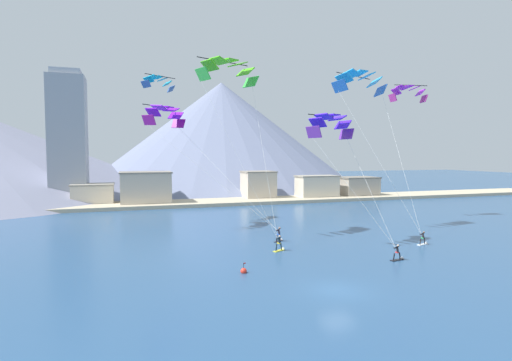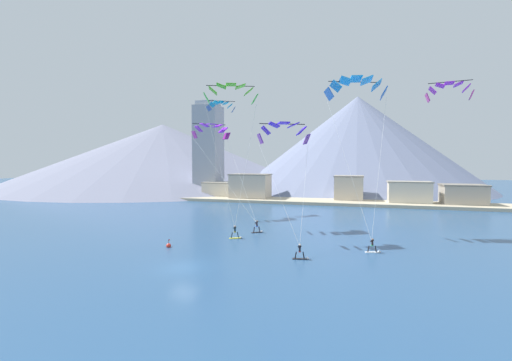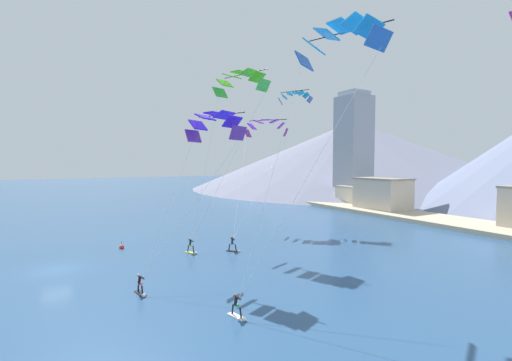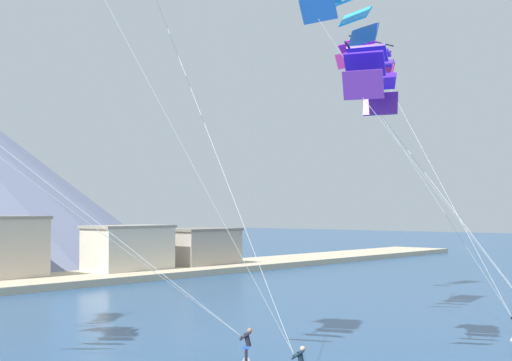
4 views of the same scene
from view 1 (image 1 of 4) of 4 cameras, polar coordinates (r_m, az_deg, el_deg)
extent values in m
plane|color=navy|center=(31.80, 11.51, -15.11)|extent=(400.00, 400.00, 0.00)
cube|color=yellow|center=(43.15, 3.27, -9.97)|extent=(1.48, 1.07, 0.07)
cylinder|color=#14232D|center=(42.76, 2.92, -9.54)|extent=(0.28, 0.23, 0.74)
cylinder|color=#14232D|center=(43.35, 3.62, -9.36)|extent=(0.28, 0.23, 0.74)
cube|color=yellow|center=(42.96, 3.27, -8.92)|extent=(0.36, 0.39, 0.12)
cylinder|color=#14232D|center=(42.86, 3.33, -8.49)|extent=(0.35, 0.40, 0.63)
cylinder|color=#14232D|center=(42.80, 3.12, -8.27)|extent=(0.33, 0.51, 0.41)
cylinder|color=#14232D|center=(42.98, 3.33, -8.22)|extent=(0.33, 0.51, 0.41)
cylinder|color=black|center=(43.01, 3.04, -8.25)|extent=(0.47, 0.27, 0.03)
sphere|color=tan|center=(42.73, 3.41, -7.97)|extent=(0.23, 0.23, 0.23)
cone|color=white|center=(43.78, 4.02, -9.69)|extent=(0.43, 0.46, 0.36)
cube|color=white|center=(49.69, 22.67, -8.43)|extent=(1.50, 0.80, 0.07)
cylinder|color=black|center=(49.30, 22.42, -8.08)|extent=(0.25, 0.17, 0.68)
cylinder|color=black|center=(49.94, 22.94, -7.94)|extent=(0.25, 0.17, 0.68)
cube|color=#33B266|center=(49.54, 22.69, -7.59)|extent=(0.28, 0.33, 0.12)
cylinder|color=black|center=(49.45, 22.76, -7.24)|extent=(0.28, 0.36, 0.58)
cylinder|color=black|center=(49.39, 22.59, -7.06)|extent=(0.20, 0.49, 0.37)
cylinder|color=black|center=(49.57, 22.74, -7.02)|extent=(0.20, 0.49, 0.37)
cylinder|color=black|center=(49.58, 22.49, -7.05)|extent=(0.51, 0.17, 0.03)
sphere|color=brown|center=(49.34, 22.85, -6.83)|extent=(0.21, 0.21, 0.21)
cone|color=white|center=(50.39, 23.24, -8.20)|extent=(0.38, 0.43, 0.36)
cube|color=black|center=(41.71, 19.47, -10.65)|extent=(1.50, 0.69, 0.07)
cylinder|color=black|center=(41.34, 19.11, -10.25)|extent=(0.24, 0.15, 0.68)
cylinder|color=black|center=(41.91, 19.85, -10.07)|extent=(0.24, 0.15, 0.68)
cube|color=red|center=(41.54, 19.49, -9.65)|extent=(0.27, 0.32, 0.12)
cylinder|color=black|center=(41.44, 19.55, -9.24)|extent=(0.25, 0.33, 0.57)
cylinder|color=black|center=(41.39, 19.35, -9.02)|extent=(0.16, 0.50, 0.38)
cylinder|color=black|center=(41.55, 19.55, -8.98)|extent=(0.16, 0.50, 0.38)
cylinder|color=black|center=(41.59, 19.26, -9.00)|extent=(0.52, 0.13, 0.03)
sphere|color=beige|center=(41.31, 19.63, -8.75)|extent=(0.21, 0.21, 0.21)
cone|color=white|center=(42.33, 20.28, -10.37)|extent=(0.36, 0.41, 0.36)
cube|color=black|center=(47.66, 3.21, -8.66)|extent=(1.37, 1.28, 0.07)
cylinder|color=#231E28|center=(47.24, 2.99, -8.26)|extent=(0.27, 0.26, 0.76)
cylinder|color=#231E28|center=(47.92, 3.44, -8.09)|extent=(0.27, 0.26, 0.76)
cube|color=blue|center=(47.49, 3.22, -7.68)|extent=(0.39, 0.40, 0.12)
cylinder|color=#231E28|center=(47.40, 3.29, -7.28)|extent=(0.41, 0.42, 0.65)
cylinder|color=#231E28|center=(47.30, 3.11, -7.08)|extent=(0.43, 0.47, 0.42)
cylinder|color=#231E28|center=(47.52, 3.25, -7.03)|extent=(0.43, 0.47, 0.42)
cylinder|color=black|center=(47.50, 2.99, -7.07)|extent=(0.41, 0.37, 0.03)
sphere|color=#9E7051|center=(47.28, 3.39, -6.80)|extent=(0.23, 0.23, 0.23)
cone|color=white|center=(48.41, 3.70, -8.39)|extent=(0.46, 0.47, 0.36)
cube|color=green|center=(47.24, -7.61, 14.83)|extent=(1.60, 2.36, 1.40)
cube|color=#4EC918|center=(47.95, -6.63, 16.02)|extent=(1.96, 2.50, 1.12)
cube|color=#4EC918|center=(48.80, -5.36, 16.67)|extent=(2.19, 2.59, 0.70)
cube|color=#4EC918|center=(49.69, -3.98, 16.74)|extent=(2.26, 2.60, 0.20)
cube|color=#4EC918|center=(50.51, -2.65, 16.24)|extent=(2.23, 2.57, 0.70)
cube|color=#4EC918|center=(51.16, -1.53, 15.25)|extent=(2.05, 2.47, 1.12)
cube|color=green|center=(51.58, -0.75, 13.91)|extent=(1.73, 2.31, 1.40)
cylinder|color=black|center=(50.46, -4.69, 16.58)|extent=(6.96, 2.85, 0.10)
cylinder|color=silver|center=(43.93, -2.63, 3.43)|extent=(7.02, 6.21, 17.40)
cylinder|color=silver|center=(46.50, 1.13, 3.44)|extent=(0.21, 9.37, 17.40)
cube|color=blue|center=(53.87, 11.86, 13.05)|extent=(1.58, 2.14, 1.58)
cube|color=#24A8F1|center=(54.83, 12.48, 14.04)|extent=(1.87, 2.23, 1.39)
cube|color=#24A8F1|center=(55.90, 13.39, 14.58)|extent=(1.97, 2.30, 1.02)
cube|color=#24A8F1|center=(56.94, 14.47, 14.61)|extent=(1.89, 2.33, 0.53)
cube|color=#24A8F1|center=(57.84, 15.57, 14.17)|extent=(1.70, 2.33, 1.02)
cube|color=#24A8F1|center=(58.48, 16.56, 13.32)|extent=(1.35, 2.30, 1.39)
cube|color=blue|center=(58.81, 17.35, 12.16)|extent=(0.88, 2.24, 1.58)
cylinder|color=black|center=(57.57, 13.81, 14.31)|extent=(6.96, 2.96, 0.10)
cylinder|color=silver|center=(50.56, 16.93, 3.07)|extent=(5.79, 9.02, 17.20)
cylinder|color=silver|center=(53.46, 19.88, 3.03)|extent=(2.01, 10.53, 17.20)
cube|color=#6C2DA1|center=(42.75, 8.24, 6.86)|extent=(1.28, 1.84, 1.25)
cube|color=#421AF1|center=(43.35, 8.81, 8.17)|extent=(1.64, 2.00, 1.03)
cube|color=#421AF1|center=(44.20, 9.65, 8.97)|extent=(1.85, 2.11, 0.65)
cube|color=#421AF1|center=(45.17, 10.61, 9.15)|extent=(1.88, 2.13, 0.16)
cube|color=#421AF1|center=(46.10, 11.54, 8.72)|extent=(1.82, 2.11, 0.65)
cube|color=#421AF1|center=(46.85, 12.30, 7.79)|extent=(1.58, 2.02, 1.03)
cube|color=#6C2DA1|center=(47.31, 12.79, 6.49)|extent=(1.21, 1.87, 1.25)
cylinder|color=black|center=(45.66, 9.81, 9.07)|extent=(5.32, 2.57, 0.10)
cylinder|color=silver|center=(41.52, 13.60, -1.38)|extent=(6.07, 6.01, 10.80)
cylinder|color=silver|center=(44.07, 15.87, -1.13)|extent=(0.45, 8.47, 10.80)
cube|color=#8C1587|center=(52.92, -15.06, 8.34)|extent=(1.76, 1.91, 1.34)
cube|color=#8012E6|center=(53.52, -14.49, 9.43)|extent=(2.06, 2.17, 1.13)
cube|color=#8012E6|center=(54.38, -13.70, 10.09)|extent=(2.26, 2.31, 0.76)
cube|color=#8012E6|center=(55.37, -12.85, 10.24)|extent=(2.34, 2.32, 0.28)
cube|color=#8012E6|center=(56.34, -12.05, 9.88)|extent=(2.33, 2.24, 0.76)
cube|color=#8012E6|center=(57.15, -11.41, 9.09)|extent=(2.20, 2.02, 1.13)
cube|color=#8C1587|center=(57.70, -11.02, 8.00)|extent=(1.95, 1.71, 1.34)
cylinder|color=black|center=(55.92, -13.56, 10.23)|extent=(4.73, 4.20, 0.10)
cylinder|color=silver|center=(49.08, -6.60, 0.71)|extent=(14.15, 8.99, 12.68)
cylinder|color=silver|center=(51.88, -4.66, 0.87)|extent=(9.62, 13.73, 12.68)
cube|color=#32589F|center=(63.16, -12.06, 12.67)|extent=(1.18, 1.51, 1.06)
cube|color=#0CA3C8|center=(62.91, -12.58, 13.36)|extent=(1.40, 1.63, 0.92)
cube|color=#0CA3C8|center=(62.45, -13.22, 13.87)|extent=(1.56, 1.67, 0.68)
cube|color=#0CA3C8|center=(61.83, -13.90, 14.12)|extent=(1.63, 1.66, 0.36)
cube|color=#0CA3C8|center=(61.11, -14.54, 14.08)|extent=(1.65, 1.60, 0.68)
cube|color=#0CA3C8|center=(60.38, -15.08, 13.74)|extent=(1.60, 1.47, 0.92)
cube|color=#32589F|center=(59.72, -15.45, 13.15)|extent=(1.47, 1.28, 1.06)
cylinder|color=black|center=(61.44, -13.51, 14.29)|extent=(4.52, 2.64, 0.10)
cube|color=#AA2A87|center=(70.16, 22.84, 10.70)|extent=(0.79, 1.64, 1.22)
cube|color=#A41EDC|center=(69.98, 22.40, 11.54)|extent=(1.15, 1.68, 1.03)
cube|color=#A41EDC|center=(69.58, 21.73, 12.16)|extent=(1.36, 1.71, 0.68)
cube|color=#A41EDC|center=(68.99, 20.92, 12.45)|extent=(1.37, 1.72, 0.22)
cube|color=#A41EDC|center=(68.33, 20.09, 12.36)|extent=(1.28, 1.71, 0.68)
cube|color=#A41EDC|center=(67.69, 19.40, 11.89)|extent=(1.01, 1.68, 1.03)
cube|color=#AA2A87|center=(67.17, 18.94, 11.11)|extent=(0.60, 1.65, 1.22)
cylinder|color=black|center=(68.41, 21.26, 12.56)|extent=(5.46, 0.96, 0.10)
sphere|color=red|center=(35.42, -1.78, -12.81)|extent=(0.56, 0.56, 0.56)
cylinder|color=black|center=(35.29, -1.79, -12.03)|extent=(0.04, 0.04, 0.44)
cube|color=red|center=(35.26, -1.64, -11.74)|extent=(0.18, 0.01, 0.12)
cube|color=#BCAD8E|center=(83.54, -7.54, -3.15)|extent=(180.00, 10.00, 0.70)
cube|color=beige|center=(92.95, 8.68, -1.07)|extent=(9.07, 5.03, 5.23)
cube|color=gray|center=(92.77, 8.70, 0.63)|extent=(9.43, 5.23, 0.30)
cube|color=#A89E8E|center=(98.77, 14.28, -1.03)|extent=(8.56, 6.52, 4.70)
cube|color=slate|center=(98.60, 14.30, 0.42)|extent=(8.90, 6.78, 0.30)
cube|color=beige|center=(86.51, -22.25, -2.01)|extent=(7.80, 6.01, 4.16)
cube|color=gray|center=(86.33, -22.28, -0.54)|extent=(8.11, 6.25, 0.30)
cube|color=beige|center=(90.16, 0.32, -0.84)|extent=(6.76, 6.33, 6.30)
cube|color=gray|center=(89.96, 0.32, 1.26)|extent=(7.03, 6.58, 0.30)
cube|color=beige|center=(83.21, -15.48, -1.25)|extent=(9.70, 6.78, 6.57)
cube|color=gray|center=(82.99, -15.52, 1.12)|extent=(10.08, 7.05, 0.30)
cube|color=#999EA8|center=(90.10, -25.24, 5.11)|extent=(7.00, 7.00, 26.10)
cube|color=#A8ADB9|center=(91.56, -25.48, 13.68)|extent=(5.60, 5.60, 1.20)
cone|color=slate|center=(132.85, -4.96, 6.55)|extent=(87.97, 87.97, 33.94)
camera|label=2|loc=(30.27, 75.44, -0.06)|focal=24.00mm
camera|label=3|loc=(58.32, 44.01, 2.50)|focal=24.00mm
camera|label=4|loc=(22.99, -37.11, -4.80)|focal=50.00mm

